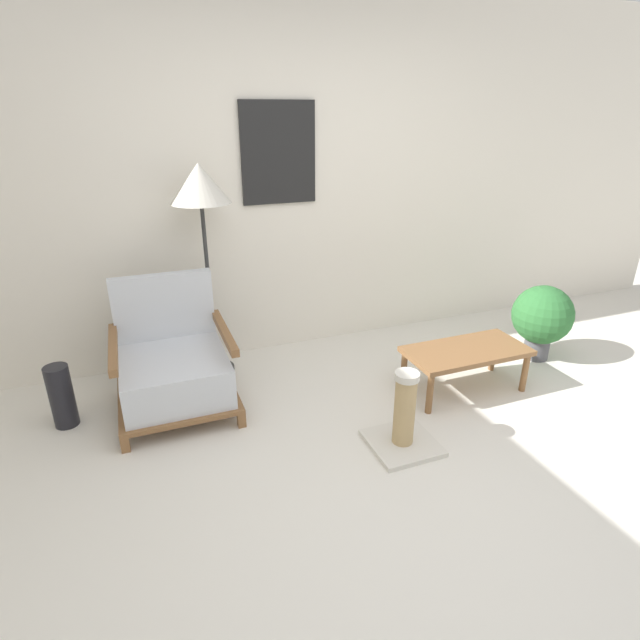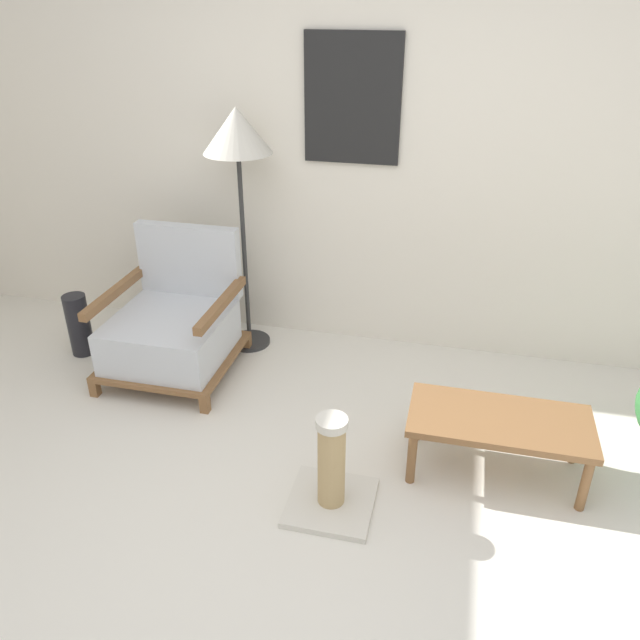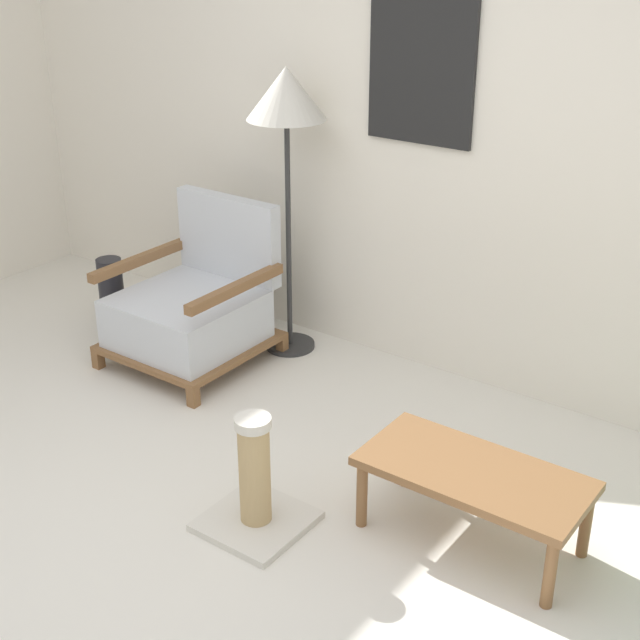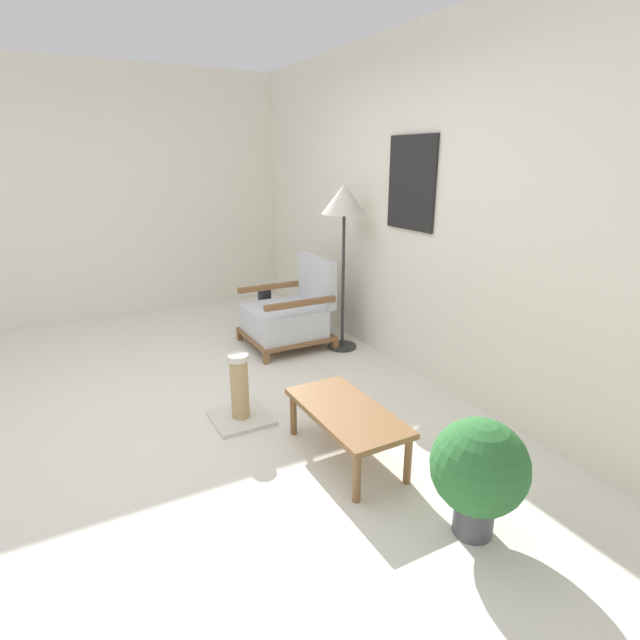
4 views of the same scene
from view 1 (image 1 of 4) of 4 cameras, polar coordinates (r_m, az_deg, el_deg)
ground_plane at (r=2.73m, az=11.98°, el=-20.12°), size 14.00×14.00×0.00m
wall_back at (r=3.94m, az=-3.37°, el=15.69°), size 8.00×0.09×2.70m
armchair at (r=3.40m, az=-16.37°, el=-5.09°), size 0.74×0.75×0.84m
floor_lamp at (r=3.51m, az=-13.49°, el=13.80°), size 0.40×0.40×1.53m
coffee_table at (r=3.61m, az=16.36°, el=-3.77°), size 0.85×0.41×0.32m
vase at (r=3.51m, az=-27.44°, el=-7.74°), size 0.14×0.14×0.41m
potted_plant at (r=4.26m, az=24.05°, el=0.34°), size 0.46×0.46×0.60m
scratching_post at (r=3.00m, az=9.54°, el=-11.35°), size 0.39×0.39×0.49m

